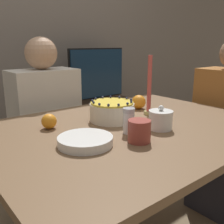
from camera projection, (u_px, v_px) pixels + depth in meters
name	position (u px, v px, depth m)	size (l,w,h in m)	color
wall_behind	(13.00, 21.00, 2.10)	(8.00, 0.05, 2.60)	slate
dining_table	(130.00, 151.00, 1.22)	(1.26, 0.95, 0.76)	brown
cake	(112.00, 111.00, 1.25)	(0.21, 0.21, 0.10)	#EFE5CC
sugar_bowl	(161.00, 120.00, 1.13)	(0.10, 0.10, 0.11)	white
sugar_shaker	(129.00, 121.00, 1.07)	(0.05, 0.05, 0.11)	white
plate_stack	(85.00, 141.00, 0.96)	(0.20, 0.20, 0.03)	white
candle	(149.00, 91.00, 1.34)	(0.05, 0.05, 0.30)	tan
cup	(139.00, 131.00, 0.98)	(0.09, 0.09, 0.08)	#993D33
orange_fruit_0	(139.00, 102.00, 1.48)	(0.08, 0.08, 0.08)	orange
orange_fruit_1	(49.00, 121.00, 1.14)	(0.07, 0.07, 0.07)	orange
person_man_blue_shirt	(47.00, 142.00, 1.70)	(0.40, 0.34, 1.16)	#2D2D38
side_cabinet	(98.00, 132.00, 2.53)	(0.77, 0.47, 0.59)	#4C3828
tv_monitor	(97.00, 75.00, 2.39)	(0.59, 0.10, 0.49)	black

